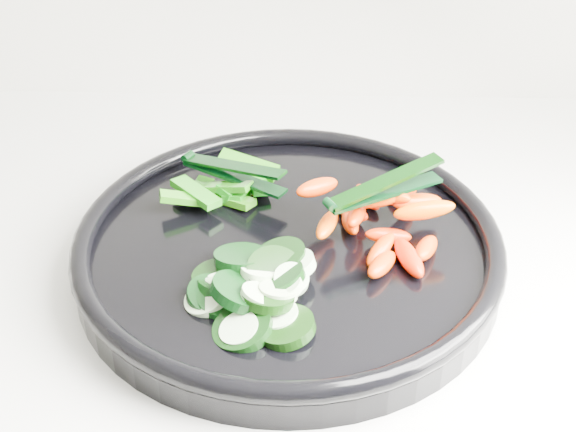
{
  "coord_description": "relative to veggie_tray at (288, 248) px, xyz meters",
  "views": [
    {
      "loc": [
        0.5,
        1.1,
        1.38
      ],
      "look_at": [
        0.48,
        1.66,
        0.99
      ],
      "focal_mm": 50.0,
      "sensor_mm": 36.0,
      "label": 1
    }
  ],
  "objects": [
    {
      "name": "tong_pepper",
      "position": [
        -0.06,
        0.08,
        0.03
      ],
      "size": [
        0.11,
        0.07,
        0.02
      ],
      "color": "black",
      "rests_on": "pepper_pile"
    },
    {
      "name": "veggie_tray",
      "position": [
        0.0,
        0.0,
        0.0
      ],
      "size": [
        0.43,
        0.43,
        0.04
      ],
      "color": "black",
      "rests_on": "counter"
    },
    {
      "name": "carrot_pile",
      "position": [
        0.08,
        0.02,
        0.02
      ],
      "size": [
        0.14,
        0.16,
        0.05
      ],
      "color": "#F05A00",
      "rests_on": "veggie_tray"
    },
    {
      "name": "cucumber_pile",
      "position": [
        -0.03,
        -0.07,
        0.01
      ],
      "size": [
        0.12,
        0.13,
        0.04
      ],
      "color": "black",
      "rests_on": "veggie_tray"
    },
    {
      "name": "tong_carrot",
      "position": [
        0.08,
        0.02,
        0.05
      ],
      "size": [
        0.11,
        0.07,
        0.02
      ],
      "color": "black",
      "rests_on": "carrot_pile"
    },
    {
      "name": "pepper_pile",
      "position": [
        -0.06,
        0.08,
        0.01
      ],
      "size": [
        0.11,
        0.09,
        0.03
      ],
      "color": "#0B710A",
      "rests_on": "veggie_tray"
    }
  ]
}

